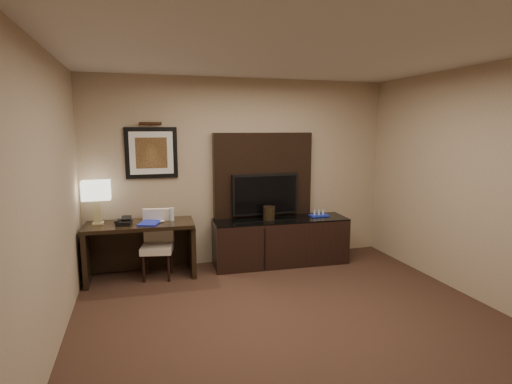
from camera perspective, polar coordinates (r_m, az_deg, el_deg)
name	(u,v)px	position (r m, az deg, el deg)	size (l,w,h in m)	color
floor	(311,342)	(4.05, 7.80, -20.45)	(4.50, 5.00, 0.01)	#362018
ceiling	(318,42)	(3.59, 8.80, 20.43)	(4.50, 5.00, 0.01)	silver
wall_back	(243,171)	(5.92, -1.92, 2.95)	(4.50, 0.01, 2.70)	tan
wall_left	(31,217)	(3.35, -29.42, -3.09)	(0.01, 5.00, 2.70)	tan
wall_right	(511,190)	(4.96, 32.59, 0.28)	(0.01, 5.00, 2.70)	tan
desk	(141,250)	(5.58, -16.13, -8.03)	(1.40, 0.60, 0.75)	black
credenza	(281,241)	(5.93, 3.52, -7.04)	(1.96, 0.54, 0.68)	black
tv_wall_panel	(263,177)	(5.96, 1.02, 2.21)	(1.50, 0.12, 1.30)	black
tv	(265,194)	(5.90, 1.31, -0.31)	(1.00, 0.08, 0.60)	black
artwork	(151,153)	(5.69, -14.72, 5.43)	(0.70, 0.04, 0.70)	black
picture_light	(150,123)	(5.64, -14.87, 9.47)	(0.04, 0.04, 0.30)	#3C2313
desk_chair	(157,248)	(5.51, -13.92, -7.71)	(0.40, 0.46, 0.83)	beige
table_lamp	(97,201)	(5.56, -21.80, -1.18)	(0.38, 0.22, 0.61)	tan
desk_phone	(124,221)	(5.43, -18.36, -4.00)	(0.19, 0.17, 0.09)	black
blue_folder	(150,223)	(5.41, -14.95, -4.30)	(0.24, 0.32, 0.02)	#1924A4
book	(150,215)	(5.46, -14.86, -3.14)	(0.16, 0.02, 0.21)	#AAA685
water_bottle	(172,214)	(5.50, -11.94, -3.12)	(0.06, 0.06, 0.18)	silver
ice_bucket	(269,213)	(5.76, 1.87, -3.04)	(0.18, 0.18, 0.20)	black
minibar_tray	(319,213)	(6.09, 8.97, -2.95)	(0.27, 0.16, 0.10)	#1C2FB9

